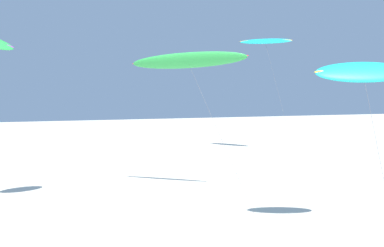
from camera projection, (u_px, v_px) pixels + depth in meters
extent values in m
ellipsoid|color=#19B2B7|center=(363.00, 72.00, 23.63)|extent=(4.79, 2.82, 1.31)
ellipsoid|color=yellow|center=(363.00, 71.00, 23.62)|extent=(4.65, 2.29, 0.54)
cylinder|color=#4C4C51|center=(384.00, 182.00, 20.68)|extent=(2.77, 5.96, 9.54)
ellipsoid|color=green|center=(188.00, 60.00, 34.78)|extent=(7.45, 7.19, 1.67)
ellipsoid|color=red|center=(188.00, 60.00, 34.77)|extent=(6.97, 6.72, 0.89)
cylinder|color=#4C4C51|center=(221.00, 138.00, 33.62)|extent=(3.22, 4.62, 10.85)
ellipsoid|color=#19B2B7|center=(265.00, 41.00, 61.14)|extent=(5.31, 6.98, 1.33)
ellipsoid|color=orange|center=(265.00, 41.00, 61.14)|extent=(4.55, 6.57, 0.76)
cylinder|color=#4C4C51|center=(280.00, 101.00, 59.53)|extent=(1.48, 5.18, 15.07)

